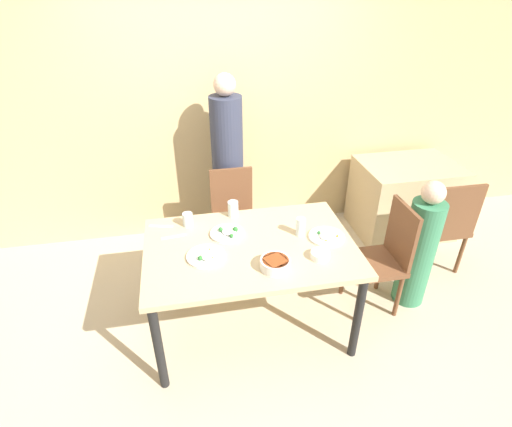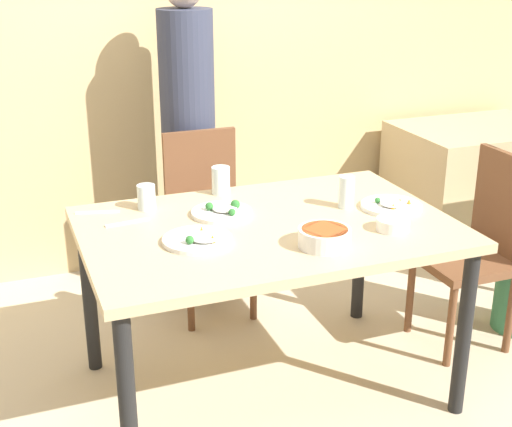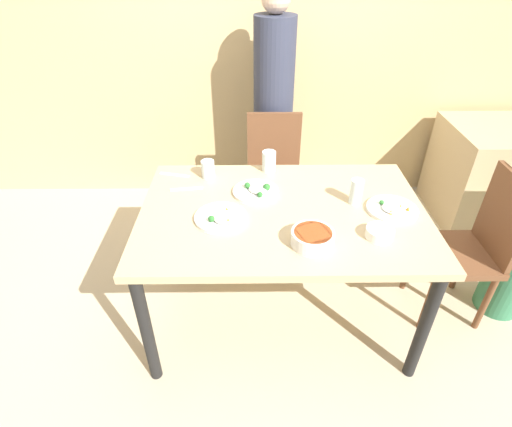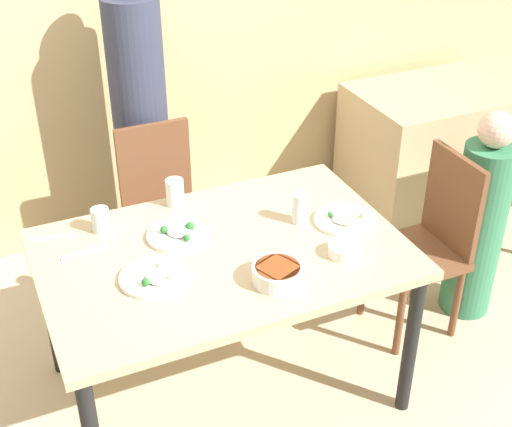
{
  "view_description": "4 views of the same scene",
  "coord_description": "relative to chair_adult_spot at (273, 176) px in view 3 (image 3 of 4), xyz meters",
  "views": [
    {
      "loc": [
        -0.4,
        -2.23,
        2.39
      ],
      "look_at": [
        0.04,
        0.01,
        1.01
      ],
      "focal_mm": 28.0,
      "sensor_mm": 36.0,
      "label": 1
    },
    {
      "loc": [
        -0.98,
        -2.44,
        1.81
      ],
      "look_at": [
        -0.07,
        -0.05,
        0.84
      ],
      "focal_mm": 50.0,
      "sensor_mm": 36.0,
      "label": 2
    },
    {
      "loc": [
        -0.16,
        -1.69,
        1.91
      ],
      "look_at": [
        -0.14,
        -0.05,
        0.78
      ],
      "focal_mm": 28.0,
      "sensor_mm": 36.0,
      "label": 3
    },
    {
      "loc": [
        -0.84,
        -2.22,
        2.41
      ],
      "look_at": [
        0.14,
        -0.03,
        0.92
      ],
      "focal_mm": 50.0,
      "sensor_mm": 36.0,
      "label": 4
    }
  ],
  "objects": [
    {
      "name": "ground_plane",
      "position": [
        0.0,
        -0.83,
        -0.49
      ],
      "size": [
        10.0,
        10.0,
        0.0
      ],
      "primitive_type": "plane",
      "color": "beige"
    },
    {
      "name": "wall_back",
      "position": [
        0.0,
        0.69,
        0.86
      ],
      "size": [
        10.0,
        0.06,
        2.7
      ],
      "color": "tan",
      "rests_on": "ground_plane"
    },
    {
      "name": "dining_table",
      "position": [
        0.0,
        -0.83,
        0.19
      ],
      "size": [
        1.46,
        0.97,
        0.76
      ],
      "color": "tan",
      "rests_on": "ground_plane"
    },
    {
      "name": "chair_adult_spot",
      "position": [
        0.0,
        0.0,
        0.0
      ],
      "size": [
        0.4,
        0.4,
        0.92
      ],
      "color": "brown",
      "rests_on": "ground_plane"
    },
    {
      "name": "chair_child_spot",
      "position": [
        1.08,
        -0.79,
        0.0
      ],
      "size": [
        0.4,
        0.4,
        0.92
      ],
      "rotation": [
        0.0,
        0.0,
        -1.57
      ],
      "color": "brown",
      "rests_on": "ground_plane"
    },
    {
      "name": "person_adult",
      "position": [
        -0.0,
        0.31,
        0.3
      ],
      "size": [
        0.29,
        0.29,
        1.7
      ],
      "color": "#33384C",
      "rests_on": "ground_plane"
    },
    {
      "name": "bowl_curry",
      "position": [
        0.12,
        -1.11,
        0.31
      ],
      "size": [
        0.2,
        0.2,
        0.07
      ],
      "color": "white",
      "rests_on": "dining_table"
    },
    {
      "name": "plate_rice_adult",
      "position": [
        -0.13,
        -0.67,
        0.28
      ],
      "size": [
        0.25,
        0.25,
        0.06
      ],
      "color": "white",
      "rests_on": "dining_table"
    },
    {
      "name": "plate_rice_child",
      "position": [
        -0.31,
        -0.91,
        0.28
      ],
      "size": [
        0.26,
        0.26,
        0.05
      ],
      "color": "white",
      "rests_on": "dining_table"
    },
    {
      "name": "plate_noodles",
      "position": [
        0.56,
        -0.85,
        0.28
      ],
      "size": [
        0.26,
        0.26,
        0.04
      ],
      "color": "white",
      "rests_on": "dining_table"
    },
    {
      "name": "bowl_rice_small",
      "position": [
        0.43,
        -1.06,
        0.3
      ],
      "size": [
        0.13,
        0.13,
        0.05
      ],
      "color": "white",
      "rests_on": "dining_table"
    },
    {
      "name": "glass_water_tall",
      "position": [
        -0.05,
        -0.41,
        0.33
      ],
      "size": [
        0.08,
        0.08,
        0.12
      ],
      "color": "silver",
      "rests_on": "dining_table"
    },
    {
      "name": "glass_water_short",
      "position": [
        -0.41,
        -0.49,
        0.32
      ],
      "size": [
        0.08,
        0.08,
        0.11
      ],
      "color": "silver",
      "rests_on": "dining_table"
    },
    {
      "name": "glass_water_center",
      "position": [
        0.38,
        -0.77,
        0.34
      ],
      "size": [
        0.06,
        0.06,
        0.14
      ],
      "color": "silver",
      "rests_on": "dining_table"
    },
    {
      "name": "fork_steel",
      "position": [
        -0.52,
        -0.62,
        0.27
      ],
      "size": [
        0.18,
        0.04,
        0.01
      ],
      "color": "silver",
      "rests_on": "dining_table"
    },
    {
      "name": "spoon_steel",
      "position": [
        -0.61,
        -0.46,
        0.27
      ],
      "size": [
        0.18,
        0.06,
        0.01
      ],
      "color": "silver",
      "rests_on": "dining_table"
    },
    {
      "name": "background_table",
      "position": [
        1.83,
        0.22,
        -0.11
      ],
      "size": [
        0.96,
        0.71,
        0.76
      ],
      "color": "tan",
      "rests_on": "ground_plane"
    }
  ]
}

